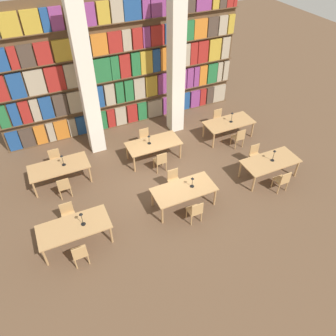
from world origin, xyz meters
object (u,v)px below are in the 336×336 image
Objects in this scene: reading_table_3 at (59,168)px; desk_lamp_5 at (232,115)px; desk_lamp_4 at (149,138)px; chair_11 at (219,119)px; desk_lamp_1 at (192,180)px; reading_table_4 at (154,145)px; reading_table_1 at (184,191)px; chair_3 at (174,180)px; desk_lamp_3 at (62,158)px; pillar_left at (86,80)px; chair_9 at (145,138)px; chair_1 at (68,215)px; chair_5 at (255,155)px; chair_7 at (56,160)px; chair_4 at (282,180)px; reading_table_5 at (229,123)px; chair_8 at (161,161)px; chair_10 at (239,137)px; reading_table_0 at (74,228)px; chair_2 at (195,211)px; reading_table_2 at (270,162)px; chair_6 at (64,186)px; desk_lamp_0 at (81,217)px; chair_0 at (80,253)px; pillar_center at (176,63)px.

desk_lamp_5 is (7.12, -0.10, 0.39)m from reading_table_3.
chair_11 is at bearing 12.37° from desk_lamp_4.
reading_table_4 is at bearing 94.70° from desk_lamp_1.
chair_3 is at bearing 88.90° from reading_table_1.
desk_lamp_1 is at bearing 47.93° from chair_11.
desk_lamp_3 reaches higher than reading_table_3.
pillar_left reaches higher than reading_table_3.
desk_lamp_1 is 4.78m from reading_table_3.
chair_9 is 1.00× the size of chair_11.
chair_1 is 7.12m from chair_5.
chair_5 and chair_7 have the same top height.
chair_9 is (-0.27, 3.53, -0.55)m from desk_lamp_1.
reading_table_1 is at bearing 167.09° from chair_4.
chair_4 is 3.59m from reading_table_5.
desk_lamp_5 is at bearing 12.62° from chair_8.
chair_3 is 4.11m from reading_table_3.
chair_7 is at bearing 172.99° from desk_lamp_5.
reading_table_3 is at bearing 179.48° from desk_lamp_3.
pillar_left reaches higher than chair_3.
chair_10 reaches higher than reading_table_4.
desk_lamp_5 reaches higher than desk_lamp_3.
pillar_left reaches higher than reading_table_5.
reading_table_1 is 2.37× the size of chair_11.
chair_1 reaches higher than reading_table_4.
chair_2 is (3.64, -0.73, -0.21)m from reading_table_0.
chair_11 reaches higher than reading_table_2.
chair_2 is at bearing 128.77° from chair_7.
chair_7 is at bearing 134.17° from reading_table_1.
reading_table_1 is 2.37× the size of chair_3.
desk_lamp_0 is at bearing -84.77° from chair_6.
reading_table_4 is at bearing -179.17° from reading_table_5.
desk_lamp_4 is (3.45, 0.70, 0.54)m from chair_6.
chair_6 is at bearing 157.66° from chair_4.
chair_3 is (0.02, 0.78, -0.21)m from reading_table_1.
reading_table_2 is (3.48, -0.79, 0.21)m from chair_3.
chair_5 is 1.24m from chair_10.
chair_0 is at bearing -92.33° from reading_table_3.
chair_9 is at bearing -38.74° from chair_5.
chair_2 is at bearing 51.14° from chair_11.
desk_lamp_5 is (3.59, 3.55, 0.59)m from chair_2.
desk_lamp_1 is 5.32m from chair_7.
reading_table_0 is at bearing -151.04° from chair_8.
pillar_center is at bearing 23.32° from chair_6.
desk_lamp_0 is 0.56× the size of chair_7.
reading_table_2 is at bearing 174.11° from chair_1.
reading_table_5 is (6.86, -0.07, -0.38)m from desk_lamp_3.
pillar_left is 1.00× the size of pillar_center.
chair_4 and chair_10 have the same top height.
reading_table_5 is (7.15, 2.85, 0.00)m from reading_table_0.
chair_7 is (0.08, 3.70, -0.21)m from reading_table_0.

